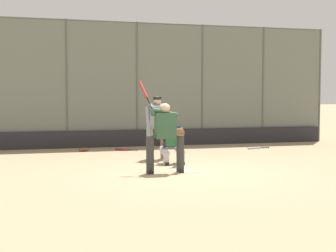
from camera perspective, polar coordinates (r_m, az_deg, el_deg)
The scene contains 11 objects.
ground_plane at distance 11.43m, azimuth 2.01°, elevation -5.56°, with size 160.00×160.00×0.00m, color tan.
home_plate_marker at distance 11.43m, azimuth 2.01°, elevation -5.53°, with size 0.43×0.43×0.01m, color white.
backstop_fence at distance 17.16m, azimuth -3.80°, elevation 5.39°, with size 15.17×0.08×4.52m.
padding_wall at distance 17.13m, azimuth -3.71°, elevation -1.48°, with size 14.78×0.18×0.60m, color #28282D.
bleachers_beyond at distance 20.01m, azimuth -5.23°, elevation 0.09°, with size 10.56×3.05×1.80m.
batter_at_plate at distance 11.11m, azimuth -0.38°, elevation -1.12°, with size 1.05×0.59×2.20m.
catcher_behind_plate at distance 12.61m, azimuth 0.55°, elevation -1.71°, with size 0.66×0.77×1.26m.
umpire_home at distance 13.53m, azimuth -1.32°, elevation 0.07°, with size 0.74×0.47×1.82m.
spare_bat_near_backstop at distance 15.82m, azimuth -5.46°, elevation -2.88°, with size 0.71×0.49×0.07m.
spare_bat_by_padding at distance 16.53m, azimuth 10.64°, elevation -2.64°, with size 0.84×0.13×0.07m.
fielding_glove_on_dirt at distance 15.80m, azimuth -10.29°, elevation -2.84°, with size 0.33×0.25×0.12m.
Camera 1 is at (3.25, 10.81, 1.83)m, focal length 50.00 mm.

